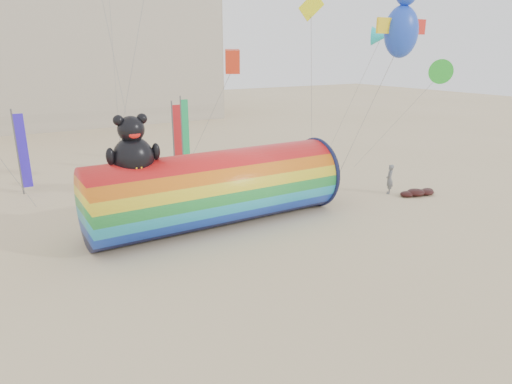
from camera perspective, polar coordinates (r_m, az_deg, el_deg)
ground at (r=19.75m, az=1.02°, el=-8.00°), size 160.00×160.00×0.00m
windsock_assembly at (r=22.77m, az=-4.96°, el=0.69°), size 12.84×3.91×5.92m
kite_handler at (r=29.10m, az=16.35°, el=1.55°), size 0.78×0.77×1.82m
fabric_bundle at (r=29.51m, az=19.55°, el=-0.03°), size 2.62×1.35×0.41m
festival_banners at (r=32.78m, az=-14.94°, el=6.47°), size 12.22×3.19×5.20m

